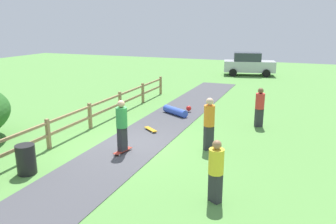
% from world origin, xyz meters
% --- Properties ---
extents(ground_plane, '(60.00, 60.00, 0.00)m').
position_xyz_m(ground_plane, '(0.00, 0.00, 0.00)').
color(ground_plane, '#568E42').
extents(asphalt_path, '(2.40, 28.00, 0.02)m').
position_xyz_m(asphalt_path, '(0.00, 0.00, 0.01)').
color(asphalt_path, '#47474C').
rests_on(asphalt_path, ground_plane).
extents(wooden_fence, '(0.12, 18.12, 1.10)m').
position_xyz_m(wooden_fence, '(-2.60, 0.00, 0.67)').
color(wooden_fence, '#997A51').
rests_on(wooden_fence, ground_plane).
extents(trash_bin, '(0.56, 0.56, 0.90)m').
position_xyz_m(trash_bin, '(-1.80, -3.18, 0.45)').
color(trash_bin, black).
rests_on(trash_bin, ground_plane).
extents(skater_riding, '(0.44, 0.82, 1.86)m').
position_xyz_m(skater_riding, '(0.06, -0.71, 1.06)').
color(skater_riding, '#B23326').
rests_on(skater_riding, asphalt_path).
extents(skater_fallen, '(1.48, 1.42, 0.36)m').
position_xyz_m(skater_fallen, '(0.05, 4.67, 0.20)').
color(skater_fallen, blue).
rests_on(skater_fallen, asphalt_path).
extents(skateboard_loose, '(0.76, 0.64, 0.08)m').
position_xyz_m(skateboard_loose, '(-0.05, 1.85, 0.09)').
color(skateboard_loose, '#BF8C19').
rests_on(skateboard_loose, asphalt_path).
extents(bystander_yellow, '(0.52, 0.52, 1.63)m').
position_xyz_m(bystander_yellow, '(3.80, -2.72, 0.89)').
color(bystander_yellow, '#2D2D33').
rests_on(bystander_yellow, ground_plane).
extents(bystander_orange, '(0.53, 0.53, 1.88)m').
position_xyz_m(bystander_orange, '(2.71, 0.71, 1.05)').
color(bystander_orange, '#2D2D33').
rests_on(bystander_orange, ground_plane).
extents(bystander_red, '(0.53, 0.53, 1.70)m').
position_xyz_m(bystander_red, '(4.02, 4.18, 0.94)').
color(bystander_red, '#2D2D33').
rests_on(bystander_red, ground_plane).
extents(parked_car_silver, '(4.46, 2.66, 1.92)m').
position_xyz_m(parked_car_silver, '(1.33, 18.93, 0.96)').
color(parked_car_silver, '#B7B7BC').
rests_on(parked_car_silver, ground_plane).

